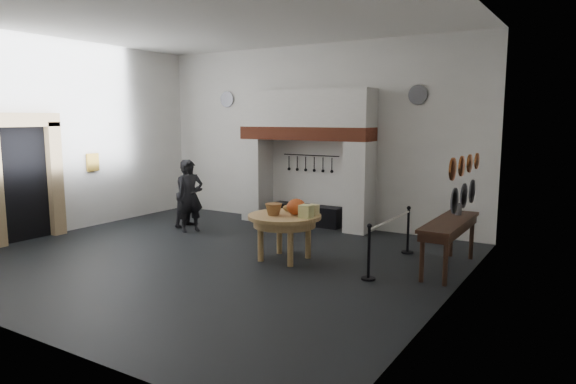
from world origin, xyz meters
The scene contains 37 objects.
floor centered at (0.00, 0.00, 0.00)m, with size 9.00×8.00×0.02m, color black.
ceiling centered at (0.00, 0.00, 4.50)m, with size 9.00×8.00×0.02m, color silver.
wall_back centered at (0.00, 4.00, 2.25)m, with size 9.00×0.02×4.50m, color silver.
wall_left centered at (-4.50, 0.00, 2.25)m, with size 0.02×8.00×4.50m, color silver.
wall_right centered at (4.50, 0.00, 2.25)m, with size 0.02×8.00×4.50m, color silver.
chimney_pier_left centered at (-1.48, 3.65, 1.07)m, with size 0.55×0.70×2.15m, color silver.
chimney_pier_right centered at (1.48, 3.65, 1.07)m, with size 0.55×0.70×2.15m, color silver.
hearth_brick_band centered at (0.00, 3.65, 2.31)m, with size 3.50×0.72×0.32m, color #9E442B.
chimney_hood centered at (0.00, 3.65, 2.92)m, with size 3.50×0.70×0.90m, color silver.
iron_range centered at (0.00, 3.72, 0.25)m, with size 1.90×0.45×0.50m, color black.
utensil_rail centered at (0.00, 3.92, 1.75)m, with size 0.02×0.02×1.60m, color black.
door_recess centered at (-4.47, -1.00, 1.25)m, with size 0.04×1.10×2.50m, color black.
door_jamb_far centered at (-4.38, -0.30, 1.30)m, with size 0.22×0.30×2.60m, color tan.
door_lintel centered at (-4.38, -1.00, 2.65)m, with size 0.22×1.70×0.30m, color tan.
wall_plaque centered at (-4.45, 0.80, 1.60)m, with size 0.05×0.34×0.44m, color gold.
work_table centered at (1.26, 0.65, 0.84)m, with size 1.39×1.39×0.07m, color tan.
pumpkin centered at (1.46, 0.75, 1.03)m, with size 0.36×0.36×0.31m, color #CA541C.
cheese_block_big centered at (1.76, 0.60, 0.99)m, with size 0.22×0.22×0.24m, color #DDDA84.
cheese_block_small centered at (1.74, 0.90, 0.97)m, with size 0.18×0.18×0.20m, color #F9E795.
wicker_basket centered at (1.11, 0.50, 0.98)m, with size 0.32×0.32×0.22m, color #A1683B.
bread_loaf centered at (1.16, 1.00, 0.94)m, with size 0.31×0.18×0.13m, color olive.
visitor_near centered at (-1.96, 1.57, 0.85)m, with size 0.62×0.41×1.70m, color black.
visitor_far centered at (-2.36, 1.97, 0.84)m, with size 0.81×0.63×1.67m, color black.
side_table centered at (4.10, 1.63, 0.87)m, with size 0.55×2.20×0.06m, color #351F13.
pewter_jug centered at (4.10, 2.23, 1.01)m, with size 0.12×0.12×0.22m, color #535257.
copper_pan_a centered at (4.46, 0.20, 1.95)m, with size 0.34×0.34×0.03m, color #C6662D.
copper_pan_b centered at (4.46, 0.75, 1.95)m, with size 0.32×0.32×0.03m, color #C6662D.
copper_pan_c centered at (4.46, 1.30, 1.95)m, with size 0.30×0.30×0.03m, color #C6662D.
copper_pan_d centered at (4.46, 1.85, 1.95)m, with size 0.28×0.28×0.03m, color #C6662D.
pewter_plate_left centered at (4.46, 0.40, 1.45)m, with size 0.40×0.40×0.03m, color #4C4C51.
pewter_plate_mid centered at (4.46, 1.00, 1.45)m, with size 0.40×0.40×0.03m, color #4C4C51.
pewter_plate_right centered at (4.46, 1.60, 1.45)m, with size 0.40×0.40×0.03m, color #4C4C51.
pewter_plate_back_left centered at (-2.70, 3.96, 3.20)m, with size 0.44×0.44×0.03m, color #4C4C51.
pewter_plate_back_right centered at (2.70, 3.96, 3.20)m, with size 0.44×0.44×0.03m, color #4C4C51.
barrier_post_near centered at (3.11, 0.35, 0.45)m, with size 0.05×0.05×0.90m, color black.
barrier_post_far centered at (3.11, 2.35, 0.45)m, with size 0.05×0.05×0.90m, color black.
barrier_rope centered at (3.11, 1.35, 0.85)m, with size 0.04×0.04×2.00m, color silver.
Camera 1 is at (6.34, -7.44, 2.70)m, focal length 32.00 mm.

